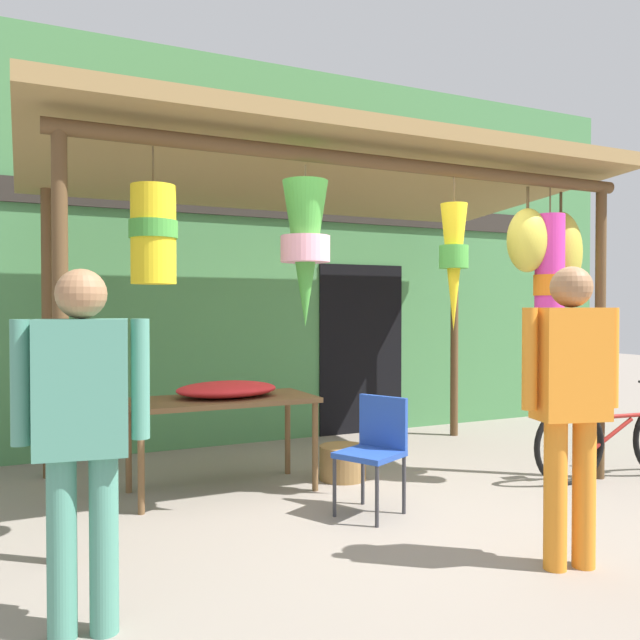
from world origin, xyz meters
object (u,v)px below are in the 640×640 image
(folding_chair, at_px, (375,444))
(vendor_in_orange, at_px, (571,389))
(customer_foreground, at_px, (82,420))
(wicker_basket_by_table, at_px, (343,462))
(display_table, at_px, (222,407))
(flower_heap_on_table, at_px, (229,389))
(parked_bicycle, at_px, (618,439))

(folding_chair, bearing_deg, vendor_in_orange, -69.16)
(vendor_in_orange, height_order, customer_foreground, vendor_in_orange)
(folding_chair, xyz_separation_m, wicker_basket_by_table, (0.20, 0.90, -0.36))
(display_table, xyz_separation_m, vendor_in_orange, (1.37, -2.32, 0.34))
(flower_heap_on_table, height_order, folding_chair, flower_heap_on_table)
(vendor_in_orange, distance_m, customer_foreground, 2.62)
(vendor_in_orange, bearing_deg, customer_foreground, 171.66)
(vendor_in_orange, bearing_deg, parked_bicycle, 33.36)
(wicker_basket_by_table, bearing_deg, flower_heap_on_table, 174.06)
(folding_chair, distance_m, customer_foreground, 2.34)
(customer_foreground, bearing_deg, wicker_basket_by_table, 39.19)
(flower_heap_on_table, relative_size, customer_foreground, 0.50)
(folding_chair, relative_size, vendor_in_orange, 0.49)
(wicker_basket_by_table, height_order, parked_bicycle, parked_bicycle)
(vendor_in_orange, xyz_separation_m, customer_foreground, (-2.59, 0.38, -0.04))
(flower_heap_on_table, distance_m, wicker_basket_by_table, 1.21)
(flower_heap_on_table, height_order, vendor_in_orange, vendor_in_orange)
(parked_bicycle, height_order, vendor_in_orange, vendor_in_orange)
(folding_chair, distance_m, wicker_basket_by_table, 0.99)
(display_table, relative_size, wicker_basket_by_table, 3.65)
(wicker_basket_by_table, bearing_deg, vendor_in_orange, -82.05)
(wicker_basket_by_table, bearing_deg, folding_chair, -102.26)
(folding_chair, relative_size, parked_bicycle, 0.48)
(parked_bicycle, bearing_deg, flower_heap_on_table, 160.47)
(display_table, relative_size, folding_chair, 1.77)
(flower_heap_on_table, relative_size, parked_bicycle, 0.47)
(customer_foreground, bearing_deg, flower_heap_on_table, 56.69)
(flower_heap_on_table, xyz_separation_m, wicker_basket_by_table, (0.99, -0.10, -0.68))
(display_table, xyz_separation_m, parked_bicycle, (3.23, -1.10, -0.34))
(display_table, xyz_separation_m, customer_foreground, (-1.22, -1.94, 0.30))
(display_table, relative_size, customer_foreground, 0.89)
(display_table, bearing_deg, folding_chair, -48.73)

